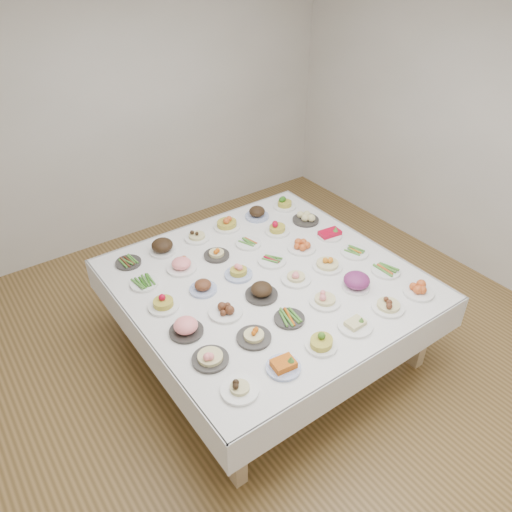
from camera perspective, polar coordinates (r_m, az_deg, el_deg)
room_envelope at (r=3.36m, az=1.87°, el=11.68°), size 5.02×5.02×2.81m
display_table at (r=4.00m, az=1.26°, el=-3.31°), size 2.18×2.18×0.75m
dish_0 at (r=3.09m, az=-1.88°, el=-14.62°), size 0.23×0.23×0.12m
dish_1 at (r=3.22m, az=3.16°, el=-12.24°), size 0.22×0.22×0.10m
dish_2 at (r=3.37m, az=7.50°, el=-9.53°), size 0.22×0.22×0.13m
dish_3 at (r=3.56m, az=11.27°, el=-7.56°), size 0.24×0.24×0.10m
dish_4 at (r=3.75m, az=14.95°, el=-5.09°), size 0.24×0.24×0.14m
dish_5 at (r=3.97m, az=18.14°, el=-3.62°), size 0.23×0.23×0.10m
dish_6 at (r=3.26m, az=-5.28°, el=-10.99°), size 0.26×0.26×0.14m
dish_7 at (r=3.40m, az=-0.24°, el=-8.82°), size 0.24×0.24×0.12m
dish_8 at (r=3.57m, az=3.83°, el=-7.04°), size 0.22×0.22×0.05m
dish_9 at (r=3.72m, az=7.93°, el=-4.56°), size 0.23×0.23×0.13m
dish_10 at (r=3.90m, az=11.43°, el=-2.80°), size 0.24×0.24×0.14m
dish_11 at (r=4.14m, az=14.62°, el=-1.47°), size 0.23×0.23×0.06m
dish_12 at (r=3.48m, az=-8.01°, el=-7.98°), size 0.23×0.23×0.13m
dish_13 at (r=3.61m, az=-3.51°, el=-6.04°), size 0.24×0.24×0.10m
dish_14 at (r=3.74m, az=0.64°, el=-3.81°), size 0.26×0.26×0.14m
dish_15 at (r=3.91m, az=4.61°, el=-2.10°), size 0.23×0.23×0.13m
dish_16 at (r=4.08m, az=8.20°, el=-0.54°), size 0.24×0.24×0.14m
dish_17 at (r=4.31m, az=11.19°, el=0.50°), size 0.24×0.24×0.05m
dish_18 at (r=3.71m, az=-10.57°, el=-5.12°), size 0.22×0.22×0.13m
dish_19 at (r=3.82m, az=-6.08°, el=-3.40°), size 0.21×0.21×0.11m
dish_20 at (r=3.95m, az=-2.02°, el=-1.65°), size 0.22×0.22×0.12m
dish_21 at (r=4.13m, az=1.83°, el=-0.45°), size 0.23×0.23×0.05m
dish_22 at (r=4.29m, az=5.25°, el=1.24°), size 0.24×0.24×0.10m
dish_23 at (r=4.49m, az=8.44°, el=2.67°), size 0.21×0.21×0.10m
dish_24 at (r=3.97m, az=-12.65°, el=-2.97°), size 0.22×0.22×0.05m
dish_25 at (r=4.06m, az=-8.54°, el=-0.73°), size 0.24×0.24×0.14m
dish_26 at (r=4.19m, az=-4.54°, el=0.48°), size 0.21×0.21×0.11m
dish_27 at (r=4.34m, az=-0.86°, el=1.53°), size 0.22×0.22×0.05m
dish_28 at (r=4.49m, az=2.46°, el=3.38°), size 0.23×0.22×0.13m
dish_29 at (r=4.69m, az=5.72°, el=4.53°), size 0.25×0.25×0.11m
dish_30 at (r=4.24m, az=-14.39°, el=-0.68°), size 0.21×0.21×0.05m
dish_31 at (r=4.29m, az=-10.66°, el=1.15°), size 0.25×0.25×0.14m
dish_32 at (r=4.43m, az=-6.78°, el=2.50°), size 0.22×0.22×0.12m
dish_33 at (r=4.56m, az=-3.37°, el=4.02°), size 0.24×0.24×0.15m
dish_34 at (r=4.73m, az=0.12°, el=4.97°), size 0.22×0.22×0.12m
dish_35 at (r=4.90m, az=3.31°, el=6.12°), size 0.22×0.22×0.12m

